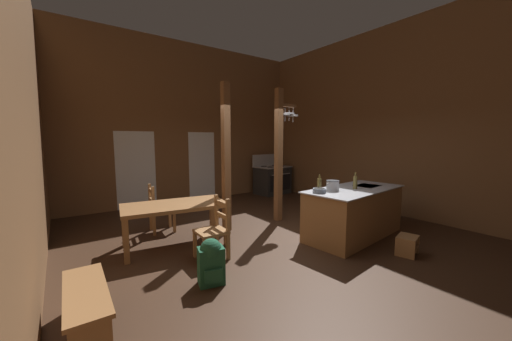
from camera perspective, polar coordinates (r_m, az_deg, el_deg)
ground_plane at (r=5.30m, az=4.32°, el=-14.42°), size 7.70×8.76×0.10m
wall_back at (r=8.47m, az=-13.70°, el=9.42°), size 7.70×0.14×4.59m
wall_left at (r=3.82m, az=-41.33°, el=11.75°), size 0.14×8.76×4.59m
wall_right at (r=7.72m, az=25.20°, el=9.29°), size 0.14×8.76×4.59m
glazed_door_back_left at (r=7.97m, az=-23.63°, el=0.09°), size 1.00×0.01×2.05m
glazed_panel_back_right at (r=8.56m, az=-11.14°, el=0.93°), size 0.84×0.01×2.05m
kitchen_island at (r=5.60m, az=19.68°, el=-8.17°), size 2.24×1.17×0.92m
stove_range at (r=9.33m, az=3.40°, el=-1.87°), size 1.21×0.91×1.32m
support_post_with_pot_rack at (r=6.17m, az=4.98°, el=4.33°), size 0.61×0.24×2.94m
support_post_center at (r=5.48m, az=-6.25°, el=2.61°), size 0.14×0.14×2.94m
step_stool at (r=5.16m, az=28.92°, el=-13.16°), size 0.42×0.36×0.30m
dining_table at (r=4.96m, az=-16.51°, el=-7.64°), size 1.81×1.13×0.74m
ladderback_chair_near_window at (r=4.39m, az=-8.66°, el=-12.00°), size 0.45×0.45×0.95m
ladderback_chair_by_post at (r=5.84m, az=-19.46°, el=-7.62°), size 0.48×0.48×0.95m
bench_along_left_wall at (r=3.30m, az=-31.77°, el=-22.47°), size 0.38×1.12×0.44m
backpack at (r=3.71m, az=-9.32°, el=-17.93°), size 0.36×0.35×0.60m
stockpot_on_counter at (r=5.14m, az=15.64°, el=-2.99°), size 0.30×0.23×0.18m
mixing_bowl_on_counter at (r=4.87m, az=13.02°, el=-4.07°), size 0.22×0.22×0.08m
bottle_tall_on_counter at (r=5.08m, az=13.01°, el=-2.78°), size 0.07×0.07×0.29m
bottle_short_on_counter at (r=5.42m, az=19.90°, el=-2.33°), size 0.07×0.07×0.31m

